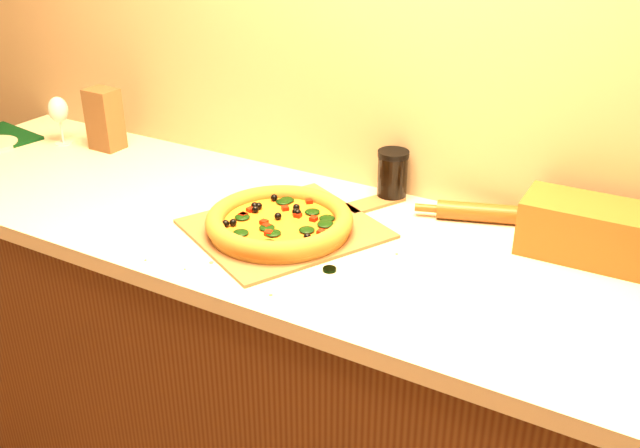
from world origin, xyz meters
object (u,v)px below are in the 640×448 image
at_px(pizza_peel, 290,227).
at_px(dark_jar, 392,174).
at_px(wine_glass, 58,111).
at_px(pizza, 280,222).
at_px(rolling_pin, 485,213).

bearing_deg(pizza_peel, dark_jar, 91.50).
height_order(pizza_peel, wine_glass, wine_glass).
height_order(pizza, wine_glass, wine_glass).
bearing_deg(wine_glass, dark_jar, 7.40).
xyz_separation_m(pizza_peel, pizza, (-0.01, -0.03, 0.03)).
bearing_deg(wine_glass, pizza, -11.07).
distance_m(pizza_peel, wine_glass, 0.95).
bearing_deg(rolling_pin, dark_jar, 176.67).
xyz_separation_m(rolling_pin, dark_jar, (-0.26, 0.01, 0.04)).
distance_m(pizza_peel, pizza, 0.04).
xyz_separation_m(rolling_pin, wine_glass, (-1.33, -0.12, 0.08)).
bearing_deg(pizza_peel, wine_glass, -162.22).
height_order(rolling_pin, wine_glass, wine_glass).
bearing_deg(rolling_pin, pizza_peel, -145.32).
distance_m(pizza, rolling_pin, 0.50).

